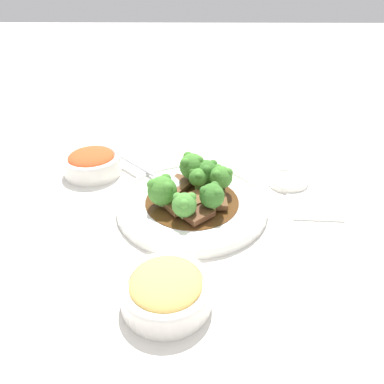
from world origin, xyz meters
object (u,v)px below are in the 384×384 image
object	(u,v)px
beef_strip_2	(187,203)
broccoli_floret_2	(191,166)
broccoli_floret_3	(198,177)
side_bowl_kimchi	(92,162)
broccoli_floret_5	(221,177)
side_bowl_appetizer	(166,290)
main_plate	(192,203)
broccoli_floret_6	(184,204)
beef_strip_0	(176,186)
beef_strip_1	(215,198)
broccoli_floret_1	(162,190)
serving_spoon	(162,179)
broccoli_floret_4	(212,195)
beef_strip_3	(199,215)
sauce_dish	(288,181)
broccoli_floret_0	(206,171)

from	to	relation	value
beef_strip_2	broccoli_floret_2	bearing A→B (deg)	175.79
beef_strip_2	broccoli_floret_2	distance (m)	0.08
broccoli_floret_3	side_bowl_kimchi	xyz separation A→B (m)	(-0.09, -0.21, -0.02)
broccoli_floret_5	side_bowl_appetizer	bearing A→B (deg)	-18.84
main_plate	broccoli_floret_6	bearing A→B (deg)	-13.02
beef_strip_0	beef_strip_1	size ratio (longest dim) A/B	1.13
beef_strip_1	broccoli_floret_6	size ratio (longest dim) A/B	1.57
broccoli_floret_1	serving_spoon	xyz separation A→B (m)	(-0.07, -0.01, -0.02)
beef_strip_2	broccoli_floret_2	size ratio (longest dim) A/B	1.37
beef_strip_0	broccoli_floret_1	bearing A→B (deg)	-21.30
broccoli_floret_4	side_bowl_kimchi	bearing A→B (deg)	-123.78
beef_strip_0	beef_strip_2	world-z (taller)	beef_strip_2
beef_strip_2	side_bowl_appetizer	size ratio (longest dim) A/B	0.68
beef_strip_0	side_bowl_kimchi	distance (m)	0.19
beef_strip_3	sauce_dish	xyz separation A→B (m)	(-0.14, 0.17, -0.02)
beef_strip_0	beef_strip_1	xyz separation A→B (m)	(0.04, 0.07, 0.00)
main_plate	broccoli_floret_0	xyz separation A→B (m)	(-0.05, 0.03, 0.04)
broccoli_floret_2	beef_strip_2	bearing A→B (deg)	-4.21
broccoli_floret_5	sauce_dish	bearing A→B (deg)	112.99
broccoli_floret_3	broccoli_floret_0	bearing A→B (deg)	139.38
beef_strip_0	broccoli_floret_6	world-z (taller)	broccoli_floret_6
broccoli_floret_6	side_bowl_appetizer	distance (m)	0.16
sauce_dish	beef_strip_0	bearing A→B (deg)	-77.73
beef_strip_0	sauce_dish	xyz separation A→B (m)	(-0.05, 0.21, -0.02)
beef_strip_0	broccoli_floret_3	xyz separation A→B (m)	(0.01, 0.04, 0.02)
broccoli_floret_1	side_bowl_kimchi	bearing A→B (deg)	-132.42
broccoli_floret_4	broccoli_floret_0	bearing A→B (deg)	-174.74
beef_strip_3	broccoli_floret_2	bearing A→B (deg)	-172.15
beef_strip_3	broccoli_floret_4	world-z (taller)	broccoli_floret_4
broccoli_floret_0	broccoli_floret_6	world-z (taller)	broccoli_floret_0
beef_strip_3	broccoli_floret_0	bearing A→B (deg)	172.32
beef_strip_3	side_bowl_appetizer	size ratio (longest dim) A/B	0.46
main_plate	broccoli_floret_3	bearing A→B (deg)	160.45
broccoli_floret_2	broccoli_floret_4	size ratio (longest dim) A/B	1.17
beef_strip_0	serving_spoon	size ratio (longest dim) A/B	0.51
beef_strip_1	serving_spoon	xyz separation A→B (m)	(-0.06, -0.10, 0.00)
broccoli_floret_1	side_bowl_kimchi	size ratio (longest dim) A/B	0.45
broccoli_floret_1	beef_strip_2	bearing A→B (deg)	86.13
broccoli_floret_3	side_bowl_kimchi	size ratio (longest dim) A/B	0.37
beef_strip_3	broccoli_floret_6	xyz separation A→B (m)	(-0.00, -0.02, 0.02)
broccoli_floret_5	side_bowl_kimchi	bearing A→B (deg)	-111.08
beef_strip_0	beef_strip_1	distance (m)	0.08
broccoli_floret_4	side_bowl_kimchi	xyz separation A→B (m)	(-0.16, -0.24, -0.03)
main_plate	broccoli_floret_1	xyz separation A→B (m)	(0.02, -0.05, 0.04)
side_bowl_kimchi	sauce_dish	xyz separation A→B (m)	(0.04, 0.39, -0.02)
main_plate	broccoli_floret_3	xyz separation A→B (m)	(-0.03, 0.01, 0.04)
broccoli_floret_2	broccoli_floret_3	size ratio (longest dim) A/B	1.35
beef_strip_0	sauce_dish	world-z (taller)	beef_strip_0
broccoli_floret_4	broccoli_floret_5	xyz separation A→B (m)	(-0.06, 0.02, -0.00)
broccoli_floret_2	beef_strip_0	bearing A→B (deg)	-54.89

